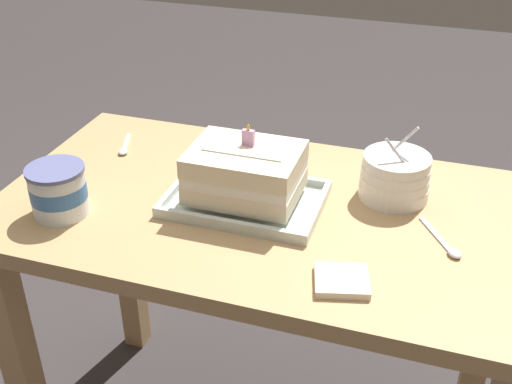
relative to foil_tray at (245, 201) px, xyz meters
name	(u,v)px	position (x,y,z in m)	size (l,w,h in m)	color
dining_table	(266,255)	(0.04, 0.01, -0.13)	(1.11, 0.62, 0.75)	tan
foil_tray	(245,201)	(0.00, 0.00, 0.00)	(0.31, 0.22, 0.02)	silver
birthday_cake	(245,172)	(0.00, 0.00, 0.07)	(0.22, 0.17, 0.15)	beige
bowl_stack	(395,177)	(0.28, 0.12, 0.04)	(0.14, 0.14, 0.16)	white
ice_cream_tub	(58,190)	(-0.34, -0.15, 0.04)	(0.12, 0.12, 0.10)	white
serving_spoon_near_tray	(124,149)	(-0.35, 0.14, 0.00)	(0.05, 0.12, 0.01)	silver
serving_spoon_by_bowls	(448,247)	(0.41, -0.03, 0.00)	(0.09, 0.13, 0.01)	silver
napkin_pile	(342,281)	(0.24, -0.19, 0.00)	(0.11, 0.11, 0.01)	silver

